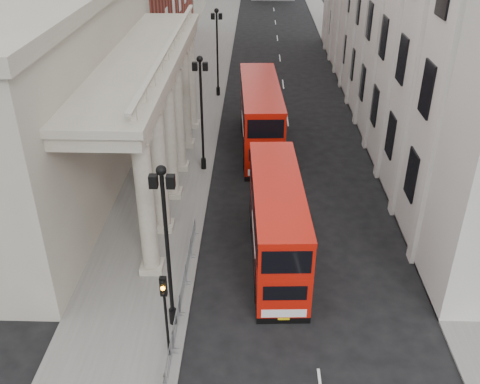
{
  "coord_description": "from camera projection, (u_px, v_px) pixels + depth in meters",
  "views": [
    {
      "loc": [
        3.13,
        -14.81,
        18.0
      ],
      "look_at": [
        2.32,
        11.32,
        3.11
      ],
      "focal_mm": 40.0,
      "sensor_mm": 36.0,
      "label": 1
    }
  ],
  "objects": [
    {
      "name": "crowd_barriers",
      "position": [
        173.0,
        342.0,
        23.46
      ],
      "size": [
        0.5,
        18.75,
        1.1
      ],
      "color": "gray",
      "rests_on": "sidewalk_west"
    },
    {
      "name": "pedestrian_c",
      "position": [
        175.0,
        154.0,
        39.36
      ],
      "size": [
        0.93,
        0.68,
        1.74
      ],
      "primitive_type": "imported",
      "rotation": [
        0.0,
        0.0,
        6.13
      ],
      "color": "black",
      "rests_on": "sidewalk_west"
    },
    {
      "name": "bus_near",
      "position": [
        277.0,
        220.0,
        28.8
      ],
      "size": [
        3.08,
        10.83,
        4.63
      ],
      "rotation": [
        0.0,
        0.0,
        0.05
      ],
      "color": "red",
      "rests_on": "ground"
    },
    {
      "name": "sidewalk_east",
      "position": [
        372.0,
        120.0,
        47.52
      ],
      "size": [
        3.0,
        140.0,
        0.12
      ],
      "primitive_type": "cube",
      "color": "slate",
      "rests_on": "ground"
    },
    {
      "name": "lamp_post_north",
      "position": [
        217.0,
        47.0,
        50.7
      ],
      "size": [
        1.05,
        0.44,
        8.32
      ],
      "color": "black",
      "rests_on": "sidewalk_west"
    },
    {
      "name": "lamp_post_south",
      "position": [
        167.0,
        239.0,
        22.91
      ],
      "size": [
        1.05,
        0.44,
        8.32
      ],
      "color": "black",
      "rests_on": "sidewalk_west"
    },
    {
      "name": "sidewalk_west",
      "position": [
        187.0,
        118.0,
        47.96
      ],
      "size": [
        6.0,
        140.0,
        0.12
      ],
      "primitive_type": "cube",
      "color": "slate",
      "rests_on": "ground"
    },
    {
      "name": "pedestrian_a",
      "position": [
        146.0,
        180.0,
        35.67
      ],
      "size": [
        0.8,
        0.72,
        1.83
      ],
      "primitive_type": "imported",
      "rotation": [
        0.0,
        0.0,
        0.55
      ],
      "color": "black",
      "rests_on": "sidewalk_west"
    },
    {
      "name": "kerb",
      "position": [
        220.0,
        118.0,
        47.87
      ],
      "size": [
        0.2,
        140.0,
        0.14
      ],
      "primitive_type": "cube",
      "color": "slate",
      "rests_on": "ground"
    },
    {
      "name": "lamp_post_mid",
      "position": [
        202.0,
        107.0,
        36.81
      ],
      "size": [
        1.05,
        0.44,
        8.32
      ],
      "color": "black",
      "rests_on": "sidewalk_west"
    },
    {
      "name": "portico_building",
      "position": [
        47.0,
        100.0,
        34.79
      ],
      "size": [
        9.0,
        28.0,
        12.0
      ],
      "primitive_type": "cube",
      "color": "gray",
      "rests_on": "ground"
    },
    {
      "name": "pedestrian_b",
      "position": [
        156.0,
        189.0,
        34.69
      ],
      "size": [
        1.07,
        0.97,
        1.8
      ],
      "primitive_type": "imported",
      "rotation": [
        0.0,
        0.0,
        3.54
      ],
      "color": "black",
      "rests_on": "sidewalk_west"
    },
    {
      "name": "traffic_light",
      "position": [
        165.0,
        303.0,
        22.04
      ],
      "size": [
        0.28,
        0.33,
        4.3
      ],
      "color": "black",
      "rests_on": "sidewalk_west"
    },
    {
      "name": "bus_far",
      "position": [
        260.0,
        115.0,
        41.46
      ],
      "size": [
        3.48,
        11.91,
        5.08
      ],
      "rotation": [
        0.0,
        0.0,
        0.05
      ],
      "color": "#AD1108",
      "rests_on": "ground"
    }
  ]
}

